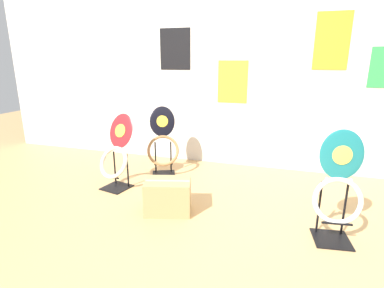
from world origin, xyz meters
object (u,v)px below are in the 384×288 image
object	(u,v)px
toilet_seat_display_jazz_black	(163,144)
storage_box	(168,196)
toilet_seat_display_teal_sax	(338,188)
toilet_seat_display_crimson_swirl	(116,154)

from	to	relation	value
toilet_seat_display_jazz_black	storage_box	xyz separation A→B (m)	(0.42, -0.89, -0.24)
toilet_seat_display_jazz_black	toilet_seat_display_teal_sax	world-z (taller)	toilet_seat_display_teal_sax
toilet_seat_display_jazz_black	toilet_seat_display_teal_sax	distance (m)	2.08
toilet_seat_display_crimson_swirl	toilet_seat_display_teal_sax	size ratio (longest dim) A/B	0.91
toilet_seat_display_crimson_swirl	toilet_seat_display_teal_sax	xyz separation A→B (m)	(2.19, -0.42, 0.06)
toilet_seat_display_jazz_black	storage_box	size ratio (longest dim) A/B	1.74
toilet_seat_display_crimson_swirl	storage_box	size ratio (longest dim) A/B	1.70
toilet_seat_display_crimson_swirl	storage_box	world-z (taller)	toilet_seat_display_crimson_swirl
toilet_seat_display_jazz_black	toilet_seat_display_crimson_swirl	distance (m)	0.62
toilet_seat_display_crimson_swirl	storage_box	distance (m)	0.87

